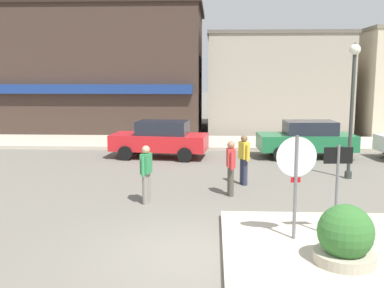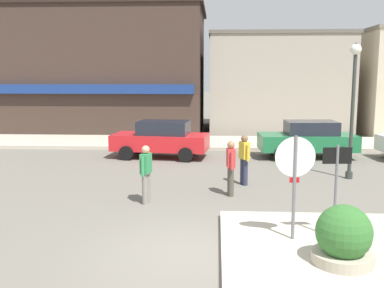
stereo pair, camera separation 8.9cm
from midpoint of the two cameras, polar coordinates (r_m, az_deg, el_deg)
name	(u,v)px [view 1 (the left image)]	position (r m, az deg, el deg)	size (l,w,h in m)	color
ground_plane	(196,254)	(9.10, 0.26, -13.85)	(160.00, 160.00, 0.00)	#6B665B
kerb_far	(207,143)	(22.76, 1.81, 0.19)	(80.00, 4.00, 0.15)	#B7AD99
stop_sign	(296,174)	(9.33, 12.79, -3.72)	(0.82, 0.09, 2.30)	slate
one_way_sign	(337,182)	(9.68, 17.69, -4.60)	(0.60, 0.07, 2.10)	slate
planter	(345,241)	(8.66, 18.57, -11.57)	(1.10, 1.10, 1.23)	#ADA38E
lamp_post	(353,91)	(15.85, 19.58, 6.36)	(0.36, 0.36, 4.54)	#333833
parked_car_nearest	(160,139)	(19.01, -4.19, 0.68)	(4.17, 2.22, 1.56)	red
parked_car_second	(307,139)	(19.58, 14.26, 0.67)	(4.09, 2.04, 1.56)	#1E6B3D
pedestrian_crossing_near	(244,158)	(14.38, 6.43, -1.79)	(0.35, 0.54, 1.61)	#2D334C
pedestrian_crossing_far	(231,166)	(13.06, 4.75, -2.85)	(0.26, 0.56, 1.61)	#4C473D
pedestrian_kerb_side	(146,173)	(12.28, -6.04, -3.62)	(0.30, 0.56, 1.61)	gray
building_corner_shop	(107,70)	(29.14, -10.79, 9.25)	(12.07, 8.19, 7.55)	#3D2D26
building_storefront_left_near	(273,83)	(29.02, 10.21, 7.65)	(8.30, 7.34, 5.91)	#9E9384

